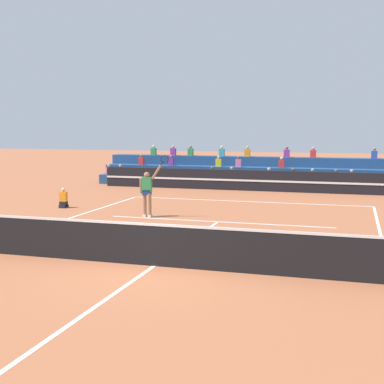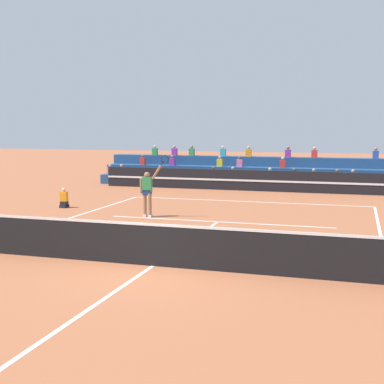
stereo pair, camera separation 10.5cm
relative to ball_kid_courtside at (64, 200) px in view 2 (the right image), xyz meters
The scene contains 8 objects.
ground_plane 10.54m from the ball_kid_courtside, 47.88° to the right, with size 120.00×120.00×0.00m, color #AD603D.
court_lines 10.54m from the ball_kid_courtside, 47.88° to the right, with size 11.10×23.90×0.01m.
tennis_net 10.54m from the ball_kid_courtside, 47.88° to the right, with size 12.00×0.10×1.10m.
sponsor_banner_wall 10.91m from the ball_kid_courtside, 49.61° to the left, with size 18.00×0.26×1.10m.
bleacher_stand 12.94m from the ball_kid_courtside, 56.93° to the left, with size 19.97×2.85×2.28m.
ball_kid_courtside is the anchor object (origin of this frame).
tennis_player 4.46m from the ball_kid_courtside, 14.91° to the right, with size 1.20×0.33×2.41m.
tennis_ball 4.00m from the ball_kid_courtside, 46.54° to the left, with size 0.07×0.07×0.07m, color #C6DB33.
Camera 2 is at (4.69, -11.94, 3.39)m, focal length 50.00 mm.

